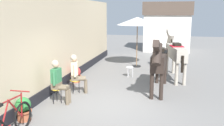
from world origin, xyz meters
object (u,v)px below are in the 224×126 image
saddled_horse_far (175,52)px  cafe_parasol (137,21)px  seated_visitor_near (58,79)px  flower_planter_farthest (76,74)px  saddled_horse_near (160,60)px  seated_visitor_far (77,72)px  spare_stool_white (130,68)px  leaning_bicycle (10,124)px  flower_planter_nearest (23,108)px

saddled_horse_far → cafe_parasol: cafe_parasol is taller
seated_visitor_near → flower_planter_farthest: size_ratio=2.17×
saddled_horse_near → cafe_parasol: (-1.29, 3.95, 1.20)m
seated_visitor_near → seated_visitor_far: bearing=79.9°
saddled_horse_far → seated_visitor_near: bearing=-132.5°
seated_visitor_near → saddled_horse_far: (3.61, 3.94, 0.38)m
seated_visitor_near → saddled_horse_near: size_ratio=0.46×
saddled_horse_far → flower_planter_farthest: (-3.94, -1.57, -0.82)m
saddled_horse_near → spare_stool_white: (-1.32, 1.79, -0.76)m
flower_planter_farthest → saddled_horse_far: bearing=21.7°
seated_visitor_near → spare_stool_white: seated_visitor_near is taller
seated_visitor_near → saddled_horse_far: saddled_horse_far is taller
seated_visitor_far → flower_planter_farthest: seated_visitor_far is taller
cafe_parasol → spare_stool_white: bearing=-90.8°
leaning_bicycle → spare_stool_white: leaning_bicycle is taller
leaning_bicycle → spare_stool_white: (1.78, 6.04, 0.00)m
seated_visitor_far → saddled_horse_near: (2.83, 0.78, 0.38)m
flower_planter_farthest → saddled_horse_near: bearing=-8.6°
flower_planter_farthest → leaning_bicycle: (0.26, -4.76, 0.06)m
seated_visitor_near → flower_planter_farthest: (-0.34, 2.37, -0.44)m
flower_planter_farthest → leaning_bicycle: leaning_bicycle is taller
saddled_horse_near → leaning_bicycle: (-3.10, -4.25, -0.76)m
cafe_parasol → flower_planter_farthest: bearing=-121.0°
saddled_horse_near → flower_planter_farthest: (-3.36, 0.51, -0.82)m
saddled_horse_near → saddled_horse_far: size_ratio=1.01×
saddled_horse_far → spare_stool_white: 2.07m
saddled_horse_far → seated_visitor_far: bearing=-140.1°
seated_visitor_far → spare_stool_white: size_ratio=3.02×
seated_visitor_far → flower_planter_farthest: 1.46m
saddled_horse_near → flower_planter_nearest: bearing=-136.2°
spare_stool_white → leaning_bicycle: bearing=-106.4°
seated_visitor_far → spare_stool_white: bearing=59.6°
leaning_bicycle → cafe_parasol: bearing=77.6°
saddled_horse_far → flower_planter_nearest: (-3.98, -5.33, -0.82)m
cafe_parasol → saddled_horse_near: bearing=-71.9°
saddled_horse_far → cafe_parasol: size_ratio=1.15×
seated_visitor_near → seated_visitor_far: (0.19, 1.08, 0.00)m
leaning_bicycle → seated_visitor_far: bearing=85.5°
seated_visitor_near → cafe_parasol: 6.27m
saddled_horse_far → flower_planter_nearest: bearing=-126.8°
seated_visitor_near → leaning_bicycle: (-0.08, -2.39, -0.38)m
spare_stool_white → seated_visitor_far: bearing=-120.4°
seated_visitor_far → cafe_parasol: cafe_parasol is taller
cafe_parasol → spare_stool_white: 2.92m
saddled_horse_near → flower_planter_farthest: 3.49m
seated_visitor_far → saddled_horse_near: saddled_horse_near is taller
seated_visitor_far → cafe_parasol: size_ratio=0.54×
seated_visitor_far → spare_stool_white: seated_visitor_far is taller
seated_visitor_far → saddled_horse_near: bearing=15.4°
saddled_horse_near → saddled_horse_far: bearing=74.2°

